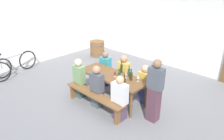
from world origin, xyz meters
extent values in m
plane|color=slate|center=(0.00, 0.00, 0.00)|extent=(24.00, 24.00, 0.00)
cube|color=white|center=(0.00, 3.46, 1.60)|extent=(14.00, 0.20, 3.20)
cube|color=white|center=(-4.26, 0.00, 1.60)|extent=(0.20, 7.31, 3.20)
cube|color=brown|center=(0.00, 0.00, 0.72)|extent=(2.01, 0.75, 0.05)
cylinder|color=brown|center=(-0.93, -0.31, 0.35)|extent=(0.07, 0.07, 0.70)
cylinder|color=brown|center=(0.93, -0.31, 0.35)|extent=(0.07, 0.07, 0.70)
cylinder|color=brown|center=(-0.93, 0.31, 0.35)|extent=(0.07, 0.07, 0.70)
cylinder|color=brown|center=(0.93, 0.31, 0.35)|extent=(0.07, 0.07, 0.70)
cube|color=brown|center=(0.00, -0.67, 0.43)|extent=(1.91, 0.30, 0.04)
cube|color=brown|center=(-0.86, -0.67, 0.21)|extent=(0.06, 0.24, 0.41)
cube|color=brown|center=(0.86, -0.67, 0.21)|extent=(0.06, 0.24, 0.41)
cube|color=brown|center=(0.00, 0.67, 0.43)|extent=(1.91, 0.30, 0.04)
cube|color=brown|center=(-0.86, 0.67, 0.21)|extent=(0.06, 0.24, 0.41)
cube|color=brown|center=(0.86, 0.67, 0.21)|extent=(0.06, 0.24, 0.41)
cylinder|color=#332814|center=(0.69, -0.30, 0.87)|extent=(0.07, 0.07, 0.23)
cylinder|color=#332814|center=(0.69, -0.30, 1.03)|extent=(0.02, 0.02, 0.09)
cylinder|color=black|center=(0.69, -0.30, 1.08)|extent=(0.03, 0.03, 0.01)
cylinder|color=#234C2D|center=(0.37, 0.27, 0.86)|extent=(0.07, 0.07, 0.21)
cylinder|color=#234C2D|center=(0.37, 0.27, 1.00)|extent=(0.02, 0.02, 0.07)
cylinder|color=black|center=(0.37, 0.27, 1.04)|extent=(0.03, 0.03, 0.01)
cylinder|color=#143319|center=(0.07, 0.31, 0.87)|extent=(0.07, 0.07, 0.23)
cylinder|color=#143319|center=(0.07, 0.31, 1.03)|extent=(0.02, 0.02, 0.09)
cylinder|color=black|center=(0.07, 0.31, 1.08)|extent=(0.03, 0.03, 0.01)
cylinder|color=#332814|center=(0.57, 0.11, 0.85)|extent=(0.08, 0.08, 0.21)
cylinder|color=#332814|center=(0.57, 0.11, 1.00)|extent=(0.03, 0.03, 0.09)
cylinder|color=black|center=(0.57, 0.11, 1.05)|extent=(0.03, 0.03, 0.01)
cylinder|color=#194723|center=(0.41, -0.17, 0.87)|extent=(0.08, 0.08, 0.25)
cylinder|color=#194723|center=(0.41, -0.17, 1.04)|extent=(0.03, 0.03, 0.08)
cylinder|color=black|center=(0.41, -0.17, 1.09)|extent=(0.03, 0.03, 0.01)
cylinder|color=silver|center=(0.39, 0.12, 0.75)|extent=(0.06, 0.06, 0.01)
cylinder|color=silver|center=(0.39, 0.12, 0.79)|extent=(0.01, 0.01, 0.08)
cone|color=#D18C93|center=(0.39, 0.12, 0.88)|extent=(0.08, 0.08, 0.09)
cylinder|color=silver|center=(0.12, -0.02, 0.75)|extent=(0.06, 0.06, 0.01)
cylinder|color=silver|center=(0.12, -0.02, 0.79)|extent=(0.01, 0.01, 0.07)
cone|color=maroon|center=(0.12, -0.02, 0.87)|extent=(0.08, 0.08, 0.09)
cylinder|color=silver|center=(0.74, 0.18, 0.75)|extent=(0.06, 0.06, 0.01)
cylinder|color=silver|center=(0.74, 0.18, 0.79)|extent=(0.01, 0.01, 0.07)
cone|color=beige|center=(0.74, 0.18, 0.87)|extent=(0.07, 0.07, 0.09)
cube|color=#3D5553|center=(-0.77, -0.52, 0.23)|extent=(0.25, 0.24, 0.45)
cube|color=#729966|center=(-0.77, -0.52, 0.70)|extent=(0.33, 0.20, 0.50)
sphere|color=beige|center=(-0.77, -0.52, 1.06)|extent=(0.21, 0.21, 0.21)
cube|color=#4B535A|center=(-0.04, -0.52, 0.23)|extent=(0.27, 0.24, 0.45)
cube|color=#4C515B|center=(-0.04, -0.52, 0.70)|extent=(0.36, 0.20, 0.50)
sphere|color=#A87A5B|center=(-0.04, -0.52, 1.06)|extent=(0.21, 0.21, 0.21)
cube|color=#513F55|center=(0.74, -0.52, 0.23)|extent=(0.30, 0.24, 0.45)
cube|color=silver|center=(0.74, -0.52, 0.70)|extent=(0.39, 0.20, 0.50)
sphere|color=tan|center=(0.74, -0.52, 1.05)|extent=(0.19, 0.19, 0.19)
cube|color=#3F326A|center=(-0.78, 0.52, 0.23)|extent=(0.26, 0.24, 0.45)
cube|color=teal|center=(-0.78, 0.52, 0.69)|extent=(0.34, 0.20, 0.48)
sphere|color=#846047|center=(-0.78, 0.52, 1.02)|extent=(0.18, 0.18, 0.18)
cube|color=#3D3462|center=(-0.03, 0.52, 0.23)|extent=(0.25, 0.24, 0.45)
cube|color=gold|center=(-0.03, 0.52, 0.71)|extent=(0.34, 0.20, 0.52)
sphere|color=#A87A5B|center=(-0.03, 0.52, 1.07)|extent=(0.21, 0.21, 0.21)
cube|color=navy|center=(0.71, 0.52, 0.23)|extent=(0.25, 0.24, 0.45)
cube|color=gold|center=(0.71, 0.52, 0.67)|extent=(0.34, 0.20, 0.43)
sphere|color=tan|center=(0.71, 0.52, 0.99)|extent=(0.21, 0.21, 0.21)
cube|color=#543442|center=(1.36, -0.01, 0.43)|extent=(0.26, 0.24, 0.85)
cube|color=#4C515B|center=(1.36, -0.01, 1.10)|extent=(0.35, 0.20, 0.51)
sphere|color=#846047|center=(1.36, -0.01, 1.46)|extent=(0.20, 0.20, 0.20)
cylinder|color=brown|center=(-3.00, 2.22, 0.34)|extent=(0.62, 0.62, 0.68)
torus|color=#4C4C51|center=(-3.00, 2.22, 0.51)|extent=(0.65, 0.65, 0.02)
torus|color=#4C4C51|center=(-3.00, 2.22, 0.17)|extent=(0.65, 0.65, 0.02)
torus|color=black|center=(-3.83, -0.57, 0.35)|extent=(0.15, 0.70, 0.70)
torus|color=black|center=(-3.68, -1.56, 0.35)|extent=(0.15, 0.70, 0.70)
cylinder|color=#99999E|center=(-3.76, -1.07, 0.65)|extent=(0.17, 0.84, 0.04)
cylinder|color=#99999E|center=(-3.68, -1.56, 0.60)|extent=(0.03, 0.03, 0.50)
torus|color=black|center=(-3.42, -1.73, 0.35)|extent=(0.16, 0.70, 0.70)
camera|label=1|loc=(3.52, -3.72, 3.12)|focal=33.38mm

